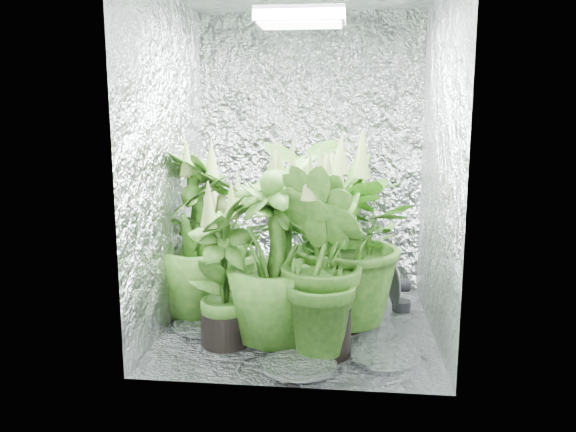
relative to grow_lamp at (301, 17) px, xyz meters
The scene contains 13 objects.
ground 1.83m from the grow_lamp, ahead, with size 1.60×1.60×0.00m, color silver.
walls 0.83m from the grow_lamp, ahead, with size 1.62×1.62×2.00m.
grow_lamp is the anchor object (origin of this frame).
plant_a 1.53m from the grow_lamp, 151.80° to the left, with size 0.96×0.96×0.91m.
plant_b 1.42m from the grow_lamp, 64.28° to the left, with size 0.63×0.63×0.93m.
plant_c 1.49m from the grow_lamp, 70.78° to the left, with size 0.69×0.69×1.10m.
plant_d 1.44m from the grow_lamp, behind, with size 0.84×0.84×1.15m.
plant_e 1.28m from the grow_lamp, ahead, with size 1.27×1.27×1.20m.
plant_f 1.49m from the grow_lamp, 140.48° to the right, with size 0.57×0.57×0.94m.
plant_g 1.38m from the grow_lamp, 67.07° to the right, with size 0.74×0.74×1.12m.
plant_h 1.33m from the grow_lamp, 112.49° to the right, with size 0.83×0.83×1.14m.
circulation_fan 1.84m from the grow_lamp, 28.51° to the left, with size 0.15×0.27×0.31m.
plant_label 1.60m from the grow_lamp, 61.67° to the right, with size 0.05×0.01×0.09m, color white.
Camera 1 is at (0.29, -3.29, 1.28)m, focal length 35.00 mm.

